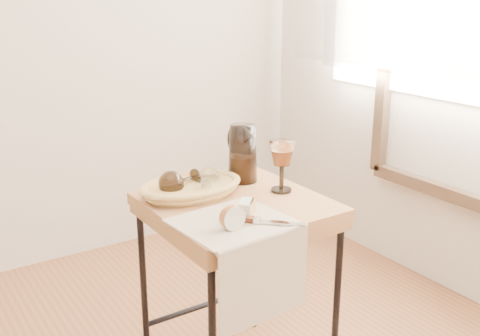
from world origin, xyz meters
TOP-DOWN VIEW (x-y plane):
  - side_table at (0.59, 0.45)m, footprint 0.55×0.55m
  - tea_towel at (0.48, 0.29)m, footprint 0.35×0.32m
  - bread_basket at (0.49, 0.58)m, footprint 0.32×0.22m
  - goblet_lying_a at (0.46, 0.59)m, footprint 0.16×0.11m
  - goblet_lying_b at (0.53, 0.56)m, footprint 0.14×0.14m
  - pitcher at (0.72, 0.61)m, footprint 0.21×0.26m
  - wine_goblet at (0.77, 0.44)m, footprint 0.10×0.10m
  - apple_half at (0.44, 0.26)m, footprint 0.08×0.04m
  - apple_wedge at (0.53, 0.31)m, footprint 0.08×0.08m
  - table_knife at (0.54, 0.24)m, footprint 0.19×0.19m

SIDE VIEW (x-z plane):
  - side_table at x=0.59m, z-range 0.00..0.70m
  - tea_towel at x=0.48m, z-range 0.70..0.71m
  - table_knife at x=0.54m, z-range 0.71..0.73m
  - bread_basket at x=0.49m, z-range 0.70..0.75m
  - apple_wedge at x=0.53m, z-range 0.71..0.76m
  - apple_half at x=0.44m, z-range 0.71..0.78m
  - goblet_lying_b at x=0.53m, z-range 0.71..0.79m
  - goblet_lying_a at x=0.46m, z-range 0.71..0.80m
  - wine_goblet at x=0.77m, z-range 0.70..0.89m
  - pitcher at x=0.72m, z-range 0.68..0.93m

